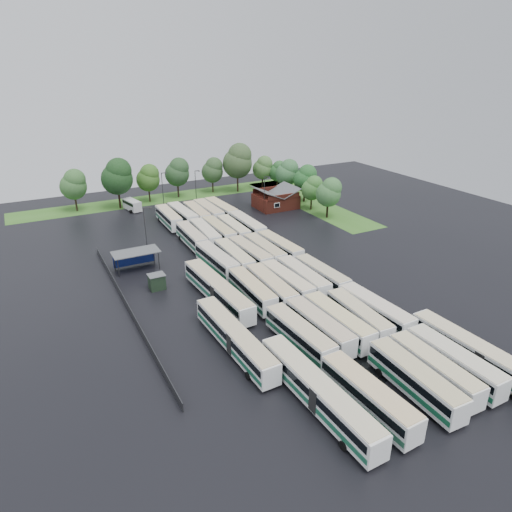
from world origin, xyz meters
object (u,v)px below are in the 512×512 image
brick_building (276,201)px  minibus (132,205)px  artic_bus_west_a (318,392)px  artic_bus_east (478,356)px

brick_building → minibus: bearing=155.8°
artic_bus_west_a → artic_bus_east: bearing=-11.1°
brick_building → artic_bus_west_a: 73.51m
artic_bus_west_a → artic_bus_east: (21.13, -3.62, -0.05)m
artic_bus_west_a → minibus: artic_bus_west_a is taller
brick_building → artic_bus_east: 70.33m
artic_bus_west_a → minibus: bearing=88.8°
brick_building → artic_bus_west_a: brick_building is taller
artic_bus_east → brick_building: bearing=78.7°
brick_building → artic_bus_east: brick_building is taller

